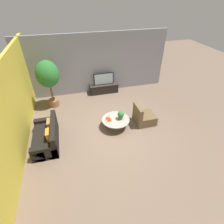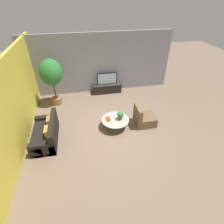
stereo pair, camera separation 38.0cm
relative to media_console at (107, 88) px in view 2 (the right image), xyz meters
name	(u,v)px [view 2 (the right image)]	position (x,y,z in m)	size (l,w,h in m)	color
ground_plane	(112,127)	(-0.32, -2.94, -0.25)	(24.00, 24.00, 0.00)	brown
back_wall_stone	(99,64)	(-0.32, 0.32, 1.25)	(7.40, 0.12, 3.00)	gray
side_wall_left	(16,102)	(-3.58, -2.74, 1.25)	(0.12, 7.40, 3.00)	gold
media_console	(107,88)	(0.00, 0.00, 0.00)	(1.50, 0.50, 0.49)	black
television	(107,79)	(0.00, 0.00, 0.54)	(1.04, 0.13, 0.62)	black
coffee_table	(115,122)	(-0.18, -2.94, 0.02)	(1.10, 1.10, 0.39)	#756656
couch_by_wall	(46,134)	(-2.81, -3.16, 0.03)	(0.84, 1.71, 0.84)	black
armchair_wicker	(144,118)	(1.01, -2.96, 0.02)	(0.80, 0.76, 0.86)	brown
potted_palm_tall	(51,74)	(-2.60, -0.66, 1.28)	(0.99, 0.99, 2.22)	brown
potted_plant_tabletop	(120,115)	(0.02, -2.96, 0.33)	(0.25, 0.25, 0.35)	brown
book_stack	(108,119)	(-0.47, -2.92, 0.17)	(0.24, 0.27, 0.07)	gold
remote_black	(122,115)	(0.15, -2.69, 0.15)	(0.04, 0.16, 0.02)	black
remote_silver	(108,116)	(-0.40, -2.65, 0.15)	(0.04, 0.16, 0.02)	gray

